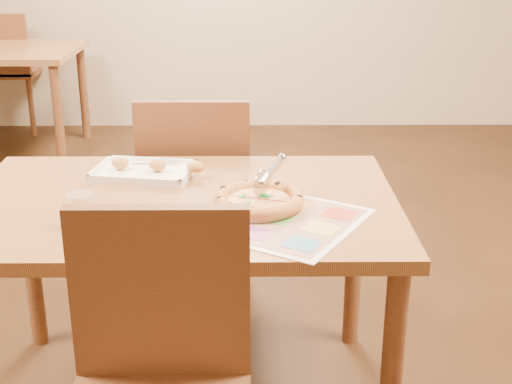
{
  "coord_description": "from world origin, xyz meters",
  "views": [
    {
      "loc": [
        0.21,
        -1.98,
        1.49
      ],
      "look_at": [
        0.23,
        -0.07,
        0.77
      ],
      "focal_mm": 50.0,
      "sensor_mm": 36.0,
      "label": 1
    }
  ],
  "objects_px": {
    "appetizer_tray": "(146,172)",
    "chair_near": "(158,358)",
    "plate": "(256,206)",
    "menu": "(299,224)",
    "pizza_cutter": "(268,175)",
    "bg_chair_far": "(5,59)",
    "pizza": "(259,200)",
    "dining_table": "(181,226)",
    "chair_far": "(196,180)",
    "glass_tumbler": "(81,212)"
  },
  "relations": [
    {
      "from": "dining_table",
      "to": "glass_tumbler",
      "type": "bearing_deg",
      "value": -141.03
    },
    {
      "from": "appetizer_tray",
      "to": "glass_tumbler",
      "type": "distance_m",
      "value": 0.43
    },
    {
      "from": "chair_near",
      "to": "bg_chair_far",
      "type": "distance_m",
      "value": 4.22
    },
    {
      "from": "dining_table",
      "to": "chair_near",
      "type": "relative_size",
      "value": 2.77
    },
    {
      "from": "bg_chair_far",
      "to": "chair_far",
      "type": "bearing_deg",
      "value": 120.65
    },
    {
      "from": "chair_near",
      "to": "pizza",
      "type": "height_order",
      "value": "chair_near"
    },
    {
      "from": "appetizer_tray",
      "to": "pizza",
      "type": "bearing_deg",
      "value": -38.49
    },
    {
      "from": "bg_chair_far",
      "to": "menu",
      "type": "relative_size",
      "value": 1.15
    },
    {
      "from": "pizza_cutter",
      "to": "plate",
      "type": "bearing_deg",
      "value": 167.18
    },
    {
      "from": "bg_chair_far",
      "to": "menu",
      "type": "height_order",
      "value": "bg_chair_far"
    },
    {
      "from": "chair_near",
      "to": "glass_tumbler",
      "type": "height_order",
      "value": "chair_near"
    },
    {
      "from": "chair_far",
      "to": "pizza",
      "type": "xyz_separation_m",
      "value": [
        0.24,
        -0.68,
        0.18
      ]
    },
    {
      "from": "pizza_cutter",
      "to": "appetizer_tray",
      "type": "distance_m",
      "value": 0.47
    },
    {
      "from": "pizza",
      "to": "pizza_cutter",
      "type": "bearing_deg",
      "value": 55.72
    },
    {
      "from": "pizza_cutter",
      "to": "appetizer_tray",
      "type": "xyz_separation_m",
      "value": [
        -0.39,
        0.25,
        -0.07
      ]
    },
    {
      "from": "glass_tumbler",
      "to": "plate",
      "type": "bearing_deg",
      "value": 15.07
    },
    {
      "from": "bg_chair_far",
      "to": "pizza",
      "type": "xyz_separation_m",
      "value": [
        1.84,
        -3.38,
        0.18
      ]
    },
    {
      "from": "chair_near",
      "to": "bg_chair_far",
      "type": "relative_size",
      "value": 1.0
    },
    {
      "from": "menu",
      "to": "pizza_cutter",
      "type": "bearing_deg",
      "value": 116.12
    },
    {
      "from": "dining_table",
      "to": "pizza",
      "type": "bearing_deg",
      "value": -17.44
    },
    {
      "from": "pizza",
      "to": "glass_tumbler",
      "type": "distance_m",
      "value": 0.5
    },
    {
      "from": "pizza",
      "to": "glass_tumbler",
      "type": "height_order",
      "value": "glass_tumbler"
    },
    {
      "from": "glass_tumbler",
      "to": "menu",
      "type": "distance_m",
      "value": 0.59
    },
    {
      "from": "bg_chair_far",
      "to": "plate",
      "type": "distance_m",
      "value": 3.84
    },
    {
      "from": "glass_tumbler",
      "to": "bg_chair_far",
      "type": "bearing_deg",
      "value": 111.14
    },
    {
      "from": "chair_near",
      "to": "chair_far",
      "type": "height_order",
      "value": "same"
    },
    {
      "from": "chair_far",
      "to": "pizza_cutter",
      "type": "bearing_deg",
      "value": 112.54
    },
    {
      "from": "bg_chair_far",
      "to": "plate",
      "type": "bearing_deg",
      "value": 118.44
    },
    {
      "from": "dining_table",
      "to": "chair_far",
      "type": "relative_size",
      "value": 2.77
    },
    {
      "from": "plate",
      "to": "chair_far",
      "type": "bearing_deg",
      "value": 108.64
    },
    {
      "from": "chair_far",
      "to": "plate",
      "type": "distance_m",
      "value": 0.73
    },
    {
      "from": "appetizer_tray",
      "to": "dining_table",
      "type": "bearing_deg",
      "value": -59.29
    },
    {
      "from": "chair_near",
      "to": "menu",
      "type": "height_order",
      "value": "chair_near"
    },
    {
      "from": "dining_table",
      "to": "appetizer_tray",
      "type": "distance_m",
      "value": 0.27
    },
    {
      "from": "menu",
      "to": "chair_near",
      "type": "bearing_deg",
      "value": -130.07
    },
    {
      "from": "dining_table",
      "to": "pizza",
      "type": "distance_m",
      "value": 0.27
    },
    {
      "from": "chair_near",
      "to": "chair_far",
      "type": "relative_size",
      "value": 1.0
    },
    {
      "from": "appetizer_tray",
      "to": "menu",
      "type": "bearing_deg",
      "value": -41.05
    },
    {
      "from": "dining_table",
      "to": "pizza_cutter",
      "type": "bearing_deg",
      "value": -7.23
    },
    {
      "from": "chair_far",
      "to": "pizza",
      "type": "distance_m",
      "value": 0.74
    },
    {
      "from": "chair_far",
      "to": "bg_chair_far",
      "type": "height_order",
      "value": "same"
    },
    {
      "from": "plate",
      "to": "menu",
      "type": "bearing_deg",
      "value": -46.78
    },
    {
      "from": "appetizer_tray",
      "to": "chair_near",
      "type": "bearing_deg",
      "value": -81.11
    },
    {
      "from": "plate",
      "to": "menu",
      "type": "xyz_separation_m",
      "value": [
        0.12,
        -0.12,
        -0.0
      ]
    },
    {
      "from": "plate",
      "to": "pizza",
      "type": "bearing_deg",
      "value": -15.19
    },
    {
      "from": "chair_near",
      "to": "plate",
      "type": "xyz_separation_m",
      "value": [
        0.23,
        0.53,
        0.16
      ]
    },
    {
      "from": "appetizer_tray",
      "to": "glass_tumbler",
      "type": "relative_size",
      "value": 4.04
    },
    {
      "from": "dining_table",
      "to": "chair_near",
      "type": "xyz_separation_m",
      "value": [
        0.0,
        -0.6,
        -0.07
      ]
    },
    {
      "from": "glass_tumbler",
      "to": "menu",
      "type": "xyz_separation_m",
      "value": [
        0.59,
        0.0,
        -0.04
      ]
    },
    {
      "from": "bg_chair_far",
      "to": "glass_tumbler",
      "type": "distance_m",
      "value": 3.76
    }
  ]
}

